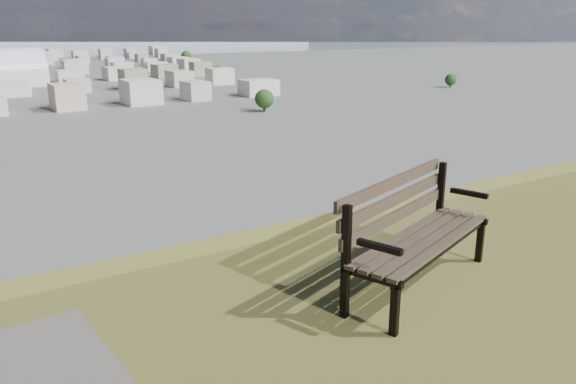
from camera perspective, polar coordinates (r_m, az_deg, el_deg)
park_bench at (r=4.58m, az=12.55°, el=-3.48°), size 1.74×1.06×0.87m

